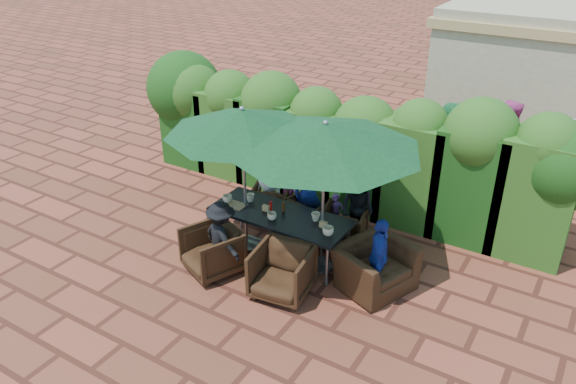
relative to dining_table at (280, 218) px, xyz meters
The scene contains 31 objects.
ground 0.69m from the dining_table, 127.92° to the right, with size 80.00×80.00×0.00m, color brown.
dining_table is the anchor object (origin of this frame).
umbrella_left 1.66m from the dining_table, behind, with size 2.41×2.41×2.46m.
umbrella_right 1.71m from the dining_table, ahead, with size 2.87×2.87×2.46m.
chair_far_left 1.30m from the dining_table, 129.21° to the left, with size 0.67×0.63×0.69m, color black.
chair_far_mid 0.94m from the dining_table, 88.11° to the left, with size 0.69×0.64×0.71m, color black.
chair_far_right 1.16m from the dining_table, 48.90° to the left, with size 0.71×0.67×0.73m, color black.
chair_near_left 1.18m from the dining_table, 124.42° to the right, with size 0.79×0.74×0.81m, color black.
chair_near_right 1.08m from the dining_table, 56.36° to the right, with size 0.81×0.76×0.83m, color black.
chair_end_right 1.68m from the dining_table, ahead, with size 1.07×0.70×0.93m, color black.
adult_far_left 1.30m from the dining_table, 130.72° to the left, with size 0.57×0.34×1.15m, color silver.
adult_far_mid 1.01m from the dining_table, 93.25° to the left, with size 0.49×0.40×1.36m, color navy.
adult_far_right 1.32m from the dining_table, 46.72° to the left, with size 0.61×0.37×1.28m, color black.
adult_near_left 1.02m from the dining_table, 119.05° to the right, with size 0.78×0.36×1.22m, color black.
adult_end_right 1.75m from the dining_table, ahead, with size 0.72×0.36×1.22m, color navy.
child_left 1.23m from the dining_table, 114.66° to the left, with size 0.28×0.23×0.77m, color #CE4897.
child_right 1.20m from the dining_table, 67.19° to the left, with size 0.27×0.22×0.75m, color #82499F.
pedestrian_a 4.47m from the dining_table, 71.68° to the left, with size 1.54×0.55×1.65m, color #238245.
pedestrian_b 4.86m from the dining_table, 59.34° to the left, with size 0.91×0.56×1.90m, color #CE4897.
pedestrian_c 5.60m from the dining_table, 50.01° to the left, with size 1.08×0.49×1.69m, color #999AA1.
cup_a 0.98m from the dining_table, behind, with size 0.16×0.16×0.13m, color beige.
cup_b 0.68m from the dining_table, behind, with size 0.14×0.14×0.13m, color beige.
cup_c 0.25m from the dining_table, 96.56° to the right, with size 0.15×0.15×0.12m, color beige.
cup_d 0.61m from the dining_table, 12.36° to the left, with size 0.14×0.14×0.13m, color beige.
cup_e 0.97m from the dining_table, ahead, with size 0.17×0.17×0.14m, color beige.
ketchup_bottle 0.25m from the dining_table, behind, with size 0.04×0.04×0.17m, color #B20C0A.
sauce_bottle 0.20m from the dining_table, 94.86° to the left, with size 0.04×0.04×0.17m, color #4C230C.
serving_tray 0.80m from the dining_table, 169.56° to the right, with size 0.35×0.25×0.02m, color olive.
number_block_left 0.28m from the dining_table, behind, with size 0.12×0.06×0.10m, color tan.
number_block_right 0.79m from the dining_table, ahead, with size 0.12×0.06×0.10m, color tan.
hedge_wall 2.32m from the dining_table, 97.01° to the left, with size 9.10×1.60×2.47m.
Camera 1 is at (4.24, -6.45, 5.19)m, focal length 35.00 mm.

